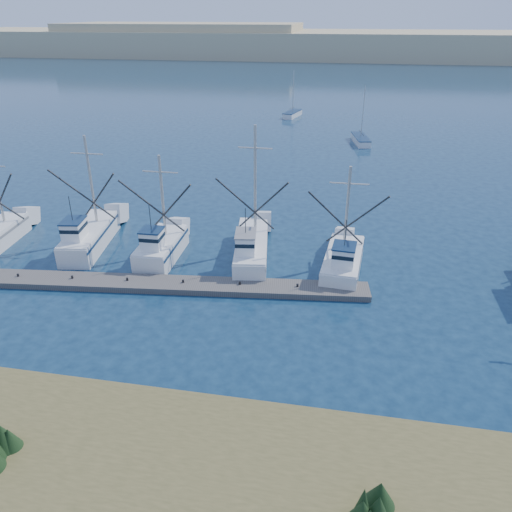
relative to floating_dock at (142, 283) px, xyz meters
The scene contains 7 objects.
ground 11.56m from the floating_dock, 35.45° to the right, with size 500.00×500.00×0.00m, color #0D233B.
shore_bank 16.78m from the floating_dock, 85.15° to the right, with size 40.00×10.00×1.60m, color #4C422D.
floating_dock is the anchor object (origin of this frame).
dune_ridge 203.57m from the floating_dock, 87.35° to the left, with size 360.00×60.00×10.00m, color tan.
trawler_fleet 5.02m from the floating_dock, 87.09° to the left, with size 31.32×9.17×10.09m.
sailboat_near 48.77m from the floating_dock, 71.59° to the left, with size 2.95×6.89×8.10m.
sailboat_far 64.85m from the floating_dock, 87.23° to the left, with size 3.05×6.07×8.10m.
Camera 1 is at (4.13, -22.10, 17.52)m, focal length 35.00 mm.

